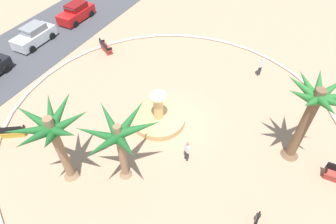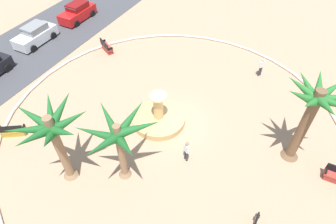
% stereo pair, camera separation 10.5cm
% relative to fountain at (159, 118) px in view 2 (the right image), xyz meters
% --- Properties ---
extents(ground_plane, '(80.00, 80.00, 0.00)m').
position_rel_fountain_xyz_m(ground_plane, '(0.27, -0.88, -0.33)').
color(ground_plane, tan).
extents(plaza_curb, '(22.64, 22.64, 0.20)m').
position_rel_fountain_xyz_m(plaza_curb, '(0.27, -0.88, -0.23)').
color(plaza_curb, silver).
rests_on(plaza_curb, ground).
extents(street_asphalt, '(48.00, 8.00, 0.03)m').
position_rel_fountain_xyz_m(street_asphalt, '(0.27, 14.84, -0.31)').
color(street_asphalt, '#424247').
rests_on(street_asphalt, ground).
extents(fountain, '(3.59, 3.59, 2.36)m').
position_rel_fountain_xyz_m(fountain, '(0.00, 0.00, 0.00)').
color(fountain, tan).
rests_on(fountain, ground).
extents(palm_tree_near_fountain, '(3.54, 3.56, 5.55)m').
position_rel_fountain_xyz_m(palm_tree_near_fountain, '(1.18, -8.48, 3.76)').
color(palm_tree_near_fountain, brown).
rests_on(palm_tree_near_fountain, ground).
extents(palm_tree_by_curb, '(4.01, 3.99, 5.08)m').
position_rel_fountain_xyz_m(palm_tree_by_curb, '(-6.10, 2.46, 3.52)').
color(palm_tree_by_curb, '#8E6B4C').
rests_on(palm_tree_by_curb, ground).
extents(palm_tree_mid_plaza, '(4.40, 3.92, 4.46)m').
position_rel_fountain_xyz_m(palm_tree_mid_plaza, '(-4.57, -0.30, 3.04)').
color(palm_tree_mid_plaza, '#8E6B4C').
rests_on(palm_tree_mid_plaza, ground).
extents(bench_west, '(1.22, 1.64, 1.00)m').
position_rel_fountain_xyz_m(bench_west, '(5.36, 8.20, 0.02)').
color(bench_west, '#B73D33').
rests_on(bench_west, ground).
extents(bench_north, '(1.29, 1.61, 1.00)m').
position_rel_fountain_xyz_m(bench_north, '(-5.42, 7.78, 0.02)').
color(bench_north, gold).
rests_on(bench_north, ground).
extents(person_cyclist_photo, '(0.36, 0.45, 1.62)m').
position_rel_fountain_xyz_m(person_cyclist_photo, '(-2.02, -2.99, 0.58)').
color(person_cyclist_photo, '#33333D').
rests_on(person_cyclist_photo, ground).
extents(person_pedestrian_stroll, '(0.47, 0.34, 1.61)m').
position_rel_fountain_xyz_m(person_pedestrian_stroll, '(8.15, -4.75, 0.57)').
color(person_pedestrian_stroll, '#33333D').
rests_on(person_pedestrian_stroll, ground).
extents(parked_car_second, '(4.01, 1.94, 1.67)m').
position_rel_fountain_xyz_m(parked_car_second, '(3.53, 14.73, 0.45)').
color(parked_car_second, silver).
rests_on(parked_car_second, ground).
extents(parked_car_third, '(4.01, 1.94, 1.67)m').
position_rel_fountain_xyz_m(parked_car_third, '(8.77, 14.24, 0.45)').
color(parked_car_third, red).
rests_on(parked_car_third, ground).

